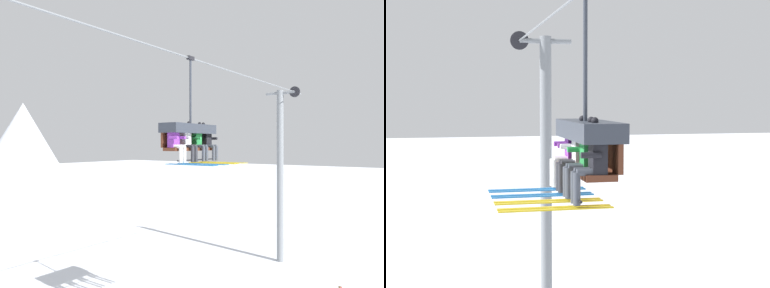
% 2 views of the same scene
% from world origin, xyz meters
% --- Properties ---
extents(lift_tower_near, '(0.36, 1.88, 9.27)m').
position_xyz_m(lift_tower_near, '(-8.94, -0.02, 4.81)').
color(lift_tower_near, slate).
rests_on(lift_tower_near, ground_plane).
extents(chairlift_chair, '(2.22, 0.74, 3.31)m').
position_xyz_m(chairlift_chair, '(-0.26, -0.73, 6.62)').
color(chairlift_chair, '#512819').
extents(skier_purple, '(0.46, 1.70, 1.23)m').
position_xyz_m(skier_purple, '(-1.15, -0.95, 6.31)').
color(skier_purple, purple).
extents(skier_white, '(0.48, 1.70, 1.34)m').
position_xyz_m(skier_white, '(-0.55, -0.94, 6.33)').
color(skier_white, silver).
extents(skier_green, '(0.48, 1.70, 1.34)m').
position_xyz_m(skier_green, '(0.05, -0.94, 6.33)').
color(skier_green, '#23843D').
extents(skier_black, '(0.48, 1.70, 1.34)m').
position_xyz_m(skier_black, '(0.64, -0.94, 6.33)').
color(skier_black, black).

